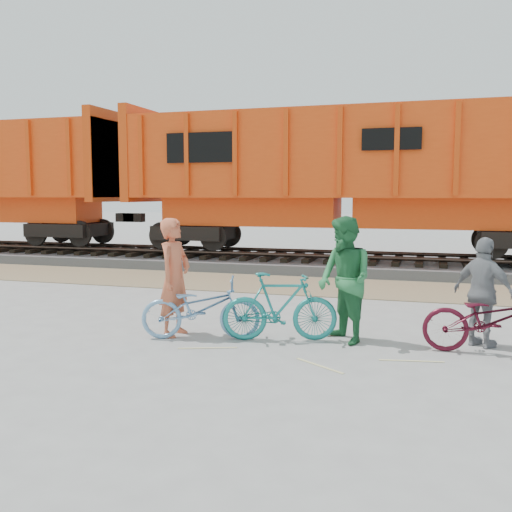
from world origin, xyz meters
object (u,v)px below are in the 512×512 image
(bicycle_blue, at_px, (201,308))
(person_solo, at_px, (175,277))
(person_woman, at_px, (484,293))
(hopper_car_center, at_px, (347,173))
(bicycle_teal, at_px, (280,307))
(person_man, at_px, (345,280))
(bicycle_maroon, at_px, (492,320))

(bicycle_blue, height_order, person_solo, person_solo)
(person_solo, relative_size, person_woman, 1.15)
(hopper_car_center, distance_m, bicycle_teal, 9.35)
(bicycle_teal, height_order, person_solo, person_solo)
(bicycle_teal, bearing_deg, person_man, -95.36)
(hopper_car_center, relative_size, person_man, 7.00)
(person_man, bearing_deg, person_solo, -123.48)
(hopper_car_center, bearing_deg, person_man, -82.19)
(bicycle_teal, height_order, person_man, person_man)
(person_man, bearing_deg, person_woman, 58.29)
(bicycle_maroon, xyz_separation_m, person_solo, (-4.93, -0.29, 0.46))
(person_woman, bearing_deg, bicycle_blue, 46.34)
(hopper_car_center, relative_size, person_woman, 8.27)
(bicycle_maroon, height_order, person_man, person_man)
(bicycle_blue, distance_m, person_woman, 4.42)
(bicycle_maroon, distance_m, person_solo, 4.96)
(hopper_car_center, bearing_deg, person_solo, -99.58)
(bicycle_maroon, bearing_deg, bicycle_blue, 93.11)
(hopper_car_center, xyz_separation_m, person_solo, (-1.55, -9.18, -2.03))
(person_solo, bearing_deg, bicycle_maroon, -80.00)
(person_solo, xyz_separation_m, person_woman, (4.83, 0.69, -0.13))
(bicycle_teal, height_order, person_woman, person_woman)
(bicycle_teal, relative_size, person_man, 0.92)
(bicycle_teal, relative_size, bicycle_maroon, 0.94)
(bicycle_blue, distance_m, bicycle_teal, 1.28)
(hopper_car_center, xyz_separation_m, bicycle_maroon, (3.38, -8.89, -2.49))
(person_solo, bearing_deg, bicycle_teal, -78.27)
(person_man, distance_m, person_woman, 2.10)
(person_solo, height_order, person_woman, person_solo)
(bicycle_maroon, height_order, person_solo, person_solo)
(person_woman, bearing_deg, hopper_car_center, -32.86)
(hopper_car_center, height_order, person_woman, hopper_car_center)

